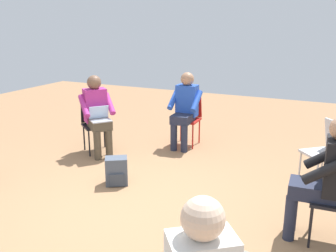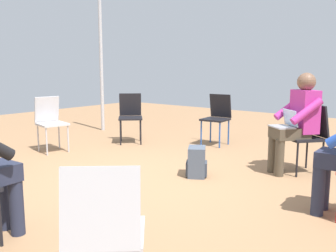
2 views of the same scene
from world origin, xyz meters
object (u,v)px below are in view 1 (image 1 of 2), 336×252
backpack_near_laptop_user (117,172)px  person_with_laptop (97,111)px  chair_northeast (327,149)px  chair_north (188,116)px  chair_northwest (95,121)px  person_in_black (325,173)px  person_in_blue (185,106)px

backpack_near_laptop_user → person_with_laptop: bearing=135.7°
chair_northeast → backpack_near_laptop_user: (-2.43, -1.09, -0.34)m
chair_north → person_with_laptop: size_ratio=0.69×
chair_northwest → chair_northeast: (3.45, 0.12, 0.00)m
chair_northeast → person_with_laptop: bearing=52.7°
chair_northeast → person_in_black: size_ratio=0.69×
chair_northwest → person_in_blue: size_ratio=0.69×
person_in_black → backpack_near_laptop_user: size_ratio=3.44×
person_in_blue → chair_north: bearing=-90.0°
person_in_blue → chair_northeast: bearing=160.8°
person_with_laptop → chair_northwest: bearing=-90.0°
chair_north → backpack_near_laptop_user: 1.98m
chair_northeast → chair_north: bearing=28.0°
person_with_laptop → person_in_black: 3.54m
person_in_black → backpack_near_laptop_user: person_in_black is taller
chair_northwest → backpack_near_laptop_user: 1.45m
person_with_laptop → person_in_black: (3.35, -1.15, 0.00)m
chair_north → chair_northeast: 2.38m
chair_north → person_in_black: bearing=133.4°
chair_north → chair_northeast: (2.22, -0.85, 0.00)m
chair_northwest → person_with_laptop: person_with_laptop is taller
person_with_laptop → backpack_near_laptop_user: 1.35m
chair_north → chair_northwest: 1.56m
person_with_laptop → person_in_blue: bearing=168.9°
person_in_blue → backpack_near_laptop_user: 1.87m
chair_northwest → person_in_blue: (1.23, 0.80, 0.20)m
chair_north → person_with_laptop: 1.54m
chair_northwest → chair_northeast: size_ratio=1.00×
chair_north → person_with_laptop: bearing=42.4°
person_with_laptop → person_in_black: bearing=110.5°
chair_northeast → person_in_black: bearing=140.3°
chair_north → chair_northwest: size_ratio=1.00×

